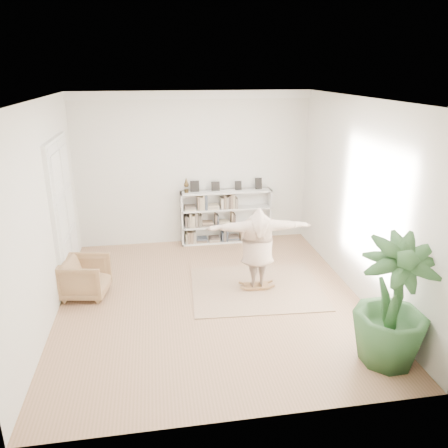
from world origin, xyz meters
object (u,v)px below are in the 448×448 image
at_px(bookshelf, 226,217).
at_px(person, 258,245).
at_px(rocker_board, 256,286).
at_px(armchair, 86,277).
at_px(houseplant, 393,303).

bearing_deg(bookshelf, person, -85.85).
bearing_deg(rocker_board, person, -150.20).
xyz_separation_m(armchair, rocker_board, (3.23, -0.27, -0.31)).
bearing_deg(armchair, rocker_board, -85.34).
distance_m(armchair, houseplant, 5.38).
xyz_separation_m(person, houseplant, (1.37, -2.46, 0.05)).
xyz_separation_m(bookshelf, armchair, (-3.04, -2.28, -0.26)).
height_order(person, houseplant, houseplant).
bearing_deg(person, houseplant, 122.34).
relative_size(rocker_board, person, 0.25).
relative_size(rocker_board, houseplant, 0.25).
height_order(bookshelf, armchair, bookshelf).
distance_m(bookshelf, armchair, 3.81).
bearing_deg(person, rocker_board, -150.20).
relative_size(armchair, houseplant, 0.43).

